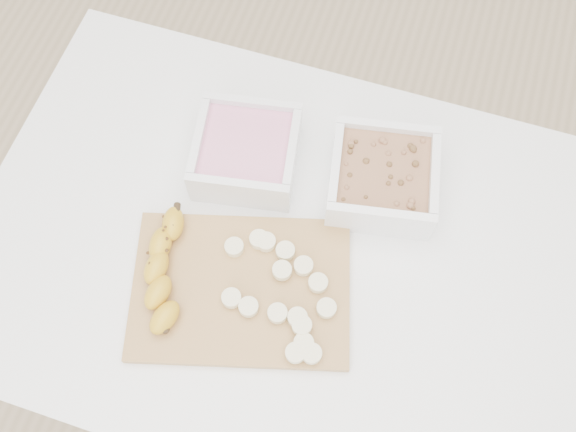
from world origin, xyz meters
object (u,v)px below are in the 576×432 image
(cutting_board, at_px, (241,289))
(banana, at_px, (164,272))
(table, at_px, (283,267))
(bowl_yogurt, at_px, (246,152))
(bowl_granola, at_px, (382,178))

(cutting_board, xyz_separation_m, banana, (-0.12, -0.02, 0.02))
(table, bearing_deg, bowl_yogurt, 128.89)
(table, distance_m, cutting_board, 0.14)
(bowl_yogurt, bearing_deg, banana, -102.69)
(bowl_granola, bearing_deg, cutting_board, -124.32)
(banana, bearing_deg, table, 28.38)
(bowl_yogurt, height_order, cutting_board, bowl_yogurt)
(cutting_board, bearing_deg, bowl_yogurt, 106.60)
(table, xyz_separation_m, bowl_yogurt, (-0.10, 0.13, 0.14))
(table, bearing_deg, banana, -146.09)
(bowl_granola, xyz_separation_m, cutting_board, (-0.16, -0.24, -0.03))
(bowl_yogurt, distance_m, banana, 0.24)
(bowl_granola, bearing_deg, banana, -137.66)
(bowl_granola, relative_size, banana, 0.99)
(cutting_board, bearing_deg, banana, -171.73)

